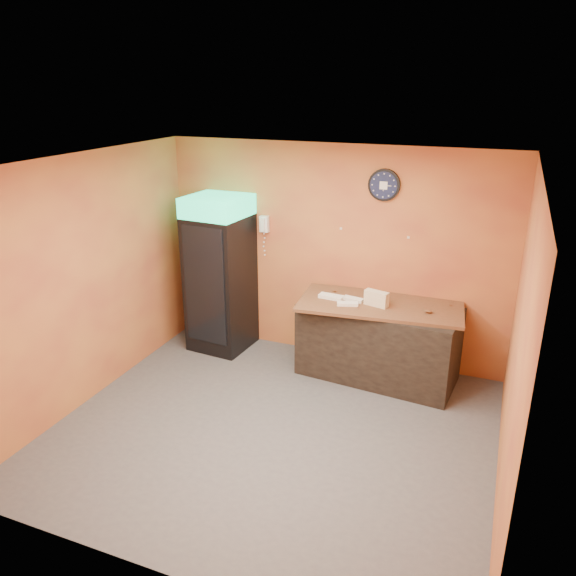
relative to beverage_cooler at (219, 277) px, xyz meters
The scene contains 15 objects.
floor 2.40m from the beverage_cooler, 47.67° to the right, with size 4.50×4.50×0.00m, color #47474C.
back_wall 1.56m from the beverage_cooler, 15.22° to the left, with size 4.50×0.02×2.80m, color #D0843A.
left_wall 1.82m from the beverage_cooler, 116.24° to the right, with size 0.02×4.00×2.80m, color #D0843A.
right_wall 4.06m from the beverage_cooler, 23.37° to the right, with size 0.02×4.00×2.80m, color #D0843A.
ceiling 2.80m from the beverage_cooler, 47.67° to the right, with size 4.50×4.00×0.02m, color white.
beverage_cooler is the anchor object (origin of this frame).
prep_counter 2.28m from the beverage_cooler, ahead, with size 1.89×0.84×0.95m, color black.
wall_clock 2.48m from the beverage_cooler, 10.04° to the left, with size 0.38×0.06×0.38m.
wall_phone 0.93m from the beverage_cooler, 33.51° to the left, with size 0.12×0.10×0.22m.
butcher_paper 2.21m from the beverage_cooler, ahead, with size 1.94×0.92×0.04m, color brown.
sub_roll_stack 2.18m from the beverage_cooler, ahead, with size 0.31×0.17×0.18m.
wrapped_sandwich_left 1.61m from the beverage_cooler, ahead, with size 0.31×0.12×0.04m, color white.
wrapped_sandwich_mid 1.87m from the beverage_cooler, ahead, with size 0.25×0.10×0.04m, color white.
wrapped_sandwich_right 1.88m from the beverage_cooler, ahead, with size 0.25×0.10×0.04m, color white.
kitchen_tool 2.14m from the beverage_cooler, ahead, with size 0.05×0.05×0.05m, color silver.
Camera 1 is at (2.02, -4.65, 3.51)m, focal length 35.00 mm.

